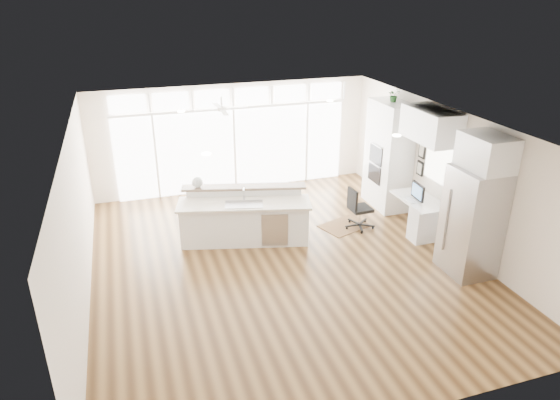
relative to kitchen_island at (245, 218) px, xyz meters
name	(u,v)px	position (x,y,z in m)	size (l,w,h in m)	color
floor	(283,262)	(0.48, -1.03, -0.54)	(7.00, 8.00, 0.02)	#482E16
ceiling	(283,124)	(0.48, -1.03, 2.17)	(7.00, 8.00, 0.02)	silver
wall_back	(233,138)	(0.48, 2.97, 0.82)	(7.00, 0.04, 2.70)	white
wall_front	(395,330)	(0.48, -5.03, 0.82)	(7.00, 0.04, 2.70)	white
wall_left	(78,223)	(-3.02, -1.03, 0.82)	(0.04, 8.00, 2.70)	white
wall_right	(448,176)	(3.98, -1.03, 0.82)	(0.04, 8.00, 2.70)	white
glass_wall	(234,150)	(0.48, 2.91, 0.52)	(5.80, 0.06, 2.08)	white
transom_row	(232,97)	(0.48, 2.91, 1.85)	(5.90, 0.06, 0.40)	white
desk_window	(439,162)	(3.94, -0.73, 1.02)	(0.04, 0.85, 0.85)	white
ceiling_fan	(221,104)	(-0.02, 1.77, 1.95)	(1.16, 1.16, 0.32)	white
recessed_lights	(280,122)	(0.48, -0.83, 2.15)	(3.40, 3.00, 0.02)	white
oven_cabinet	(388,155)	(3.65, 0.77, 0.72)	(0.64, 1.20, 2.50)	white
desk_nook	(418,216)	(3.61, -0.73, -0.15)	(0.72, 1.30, 0.76)	white
upper_cabinets	(431,125)	(3.65, -0.73, 1.82)	(0.64, 1.30, 0.64)	white
refrigerator	(472,222)	(3.59, -2.38, 0.47)	(0.76, 0.90, 2.00)	#A8A8AC
fridge_cabinet	(487,152)	(3.65, -2.38, 1.77)	(0.64, 0.90, 0.60)	white
framed_photos	(421,160)	(3.94, -0.11, 0.87)	(0.06, 0.22, 0.80)	black
kitchen_island	(245,218)	(0.00, 0.00, 0.00)	(2.67, 1.01, 1.06)	white
rug	(344,226)	(2.24, 0.00, -0.52)	(0.99, 0.71, 0.01)	#3E2513
office_chair	(360,208)	(2.53, -0.16, -0.07)	(0.48, 0.44, 0.92)	black
fishbowl	(197,182)	(-0.82, 0.63, 0.65)	(0.23, 0.23, 0.23)	silver
monitor	(418,191)	(3.53, -0.73, 0.42)	(0.08, 0.46, 0.38)	black
keyboard	(410,200)	(3.36, -0.73, 0.24)	(0.12, 0.31, 0.02)	white
potted_plant	(394,97)	(3.65, 0.77, 2.08)	(0.26, 0.29, 0.23)	#255625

